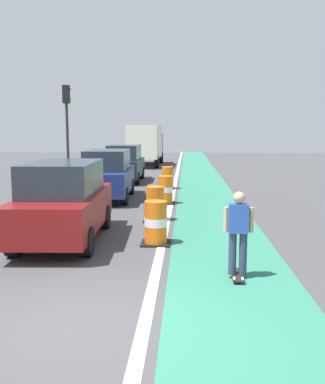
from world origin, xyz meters
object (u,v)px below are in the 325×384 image
(skateboarder_on_lane, at_px, (238,232))
(parked_suv_third, at_px, (125,163))
(traffic_barrel_front, at_px, (156,223))
(traffic_barrel_mid, at_px, (155,204))
(parked_suv_nearest, at_px, (64,201))
(traffic_barrel_back, at_px, (165,190))
(traffic_light_corner, at_px, (67,117))
(traffic_barrel_far, at_px, (168,178))
(parked_suv_second, at_px, (108,174))
(delivery_truck_down_block, at_px, (146,143))

(skateboarder_on_lane, height_order, parked_suv_third, parked_suv_third)
(traffic_barrel_front, bearing_deg, traffic_barrel_mid, 94.31)
(parked_suv_nearest, bearing_deg, traffic_barrel_back, 68.20)
(skateboarder_on_lane, xyz_separation_m, traffic_barrel_front, (-1.75, 2.45, -0.38))
(parked_suv_nearest, xyz_separation_m, traffic_light_corner, (-2.97, 11.21, 2.47))
(parked_suv_third, height_order, traffic_barrel_far, parked_suv_third)
(parked_suv_third, height_order, traffic_barrel_back, parked_suv_third)
(parked_suv_nearest, bearing_deg, parked_suv_second, 90.98)
(traffic_barrel_front, distance_m, traffic_barrel_mid, 2.82)
(skateboarder_on_lane, xyz_separation_m, parked_suv_nearest, (-4.12, 2.66, 0.12))
(skateboarder_on_lane, bearing_deg, parked_suv_nearest, 147.20)
(traffic_barrel_back, xyz_separation_m, delivery_truck_down_block, (-2.45, 18.33, 1.31))
(traffic_barrel_far, relative_size, traffic_light_corner, 0.21)
(parked_suv_third, relative_size, delivery_truck_down_block, 0.61)
(parked_suv_nearest, height_order, delivery_truck_down_block, delivery_truck_down_block)
(parked_suv_second, height_order, traffic_barrel_mid, parked_suv_second)
(parked_suv_nearest, height_order, parked_suv_third, same)
(traffic_light_corner, bearing_deg, skateboarder_on_lane, -62.93)
(traffic_barrel_far, height_order, traffic_light_corner, traffic_light_corner)
(traffic_barrel_front, bearing_deg, traffic_barrel_far, 90.78)
(skateboarder_on_lane, xyz_separation_m, parked_suv_second, (-4.24, 9.52, 0.12))
(skateboarder_on_lane, distance_m, traffic_barrel_front, 3.03)
(traffic_barrel_front, height_order, traffic_barrel_mid, same)
(parked_suv_nearest, bearing_deg, parked_suv_third, 91.38)
(traffic_light_corner, bearing_deg, parked_suv_second, -56.78)
(traffic_barrel_front, xyz_separation_m, traffic_light_corner, (-5.34, 11.42, 2.97))
(traffic_barrel_front, relative_size, traffic_light_corner, 0.21)
(traffic_barrel_front, height_order, traffic_barrel_back, same)
(delivery_truck_down_block, bearing_deg, skateboarder_on_lane, -81.00)
(parked_suv_second, xyz_separation_m, traffic_barrel_front, (2.49, -7.07, -0.50))
(parked_suv_nearest, relative_size, traffic_barrel_back, 4.29)
(skateboarder_on_lane, height_order, delivery_truck_down_block, delivery_truck_down_block)
(traffic_light_corner, bearing_deg, parked_suv_third, 35.92)
(skateboarder_on_lane, height_order, parked_suv_second, parked_suv_second)
(traffic_barrel_mid, distance_m, traffic_barrel_far, 7.57)
(parked_suv_third, relative_size, traffic_barrel_front, 4.24)
(skateboarder_on_lane, relative_size, traffic_light_corner, 0.33)
(parked_suv_third, xyz_separation_m, delivery_truck_down_block, (0.19, 11.01, 0.81))
(parked_suv_nearest, relative_size, traffic_barrel_front, 4.29)
(parked_suv_third, distance_m, traffic_barrel_mid, 10.83)
(parked_suv_nearest, height_order, traffic_barrel_back, parked_suv_nearest)
(traffic_barrel_front, xyz_separation_m, traffic_barrel_far, (-0.14, 10.38, 0.00))
(parked_suv_second, height_order, traffic_light_corner, traffic_light_corner)
(delivery_truck_down_block, bearing_deg, traffic_barrel_back, -82.38)
(traffic_barrel_far, bearing_deg, traffic_barrel_back, -88.70)
(skateboarder_on_lane, distance_m, traffic_barrel_mid, 5.62)
(traffic_barrel_front, xyz_separation_m, traffic_barrel_back, (-0.04, 6.03, 0.00))
(traffic_barrel_back, distance_m, delivery_truck_down_block, 18.54)
(parked_suv_third, bearing_deg, traffic_barrel_back, -70.14)
(skateboarder_on_lane, relative_size, traffic_barrel_back, 1.55)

